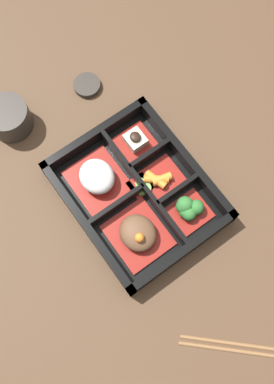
{
  "coord_description": "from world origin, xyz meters",
  "views": [
    {
      "loc": [
        -0.19,
        0.14,
        0.8
      ],
      "look_at": [
        0.0,
        0.0,
        0.03
      ],
      "focal_mm": 42.0,
      "sensor_mm": 36.0,
      "label": 1
    }
  ],
  "objects_px": {
    "chopsticks": "(249,350)",
    "tea_cup": "(9,117)",
    "bowl_rice": "(97,177)",
    "sauce_dish": "(87,85)"
  },
  "relations": [
    {
      "from": "chopsticks",
      "to": "sauce_dish",
      "type": "height_order",
      "value": "sauce_dish"
    },
    {
      "from": "tea_cup",
      "to": "sauce_dish",
      "type": "xyz_separation_m",
      "value": [
        -0.02,
        -0.17,
        -0.02
      ]
    },
    {
      "from": "tea_cup",
      "to": "chopsticks",
      "type": "xyz_separation_m",
      "value": [
        -0.59,
        -0.11,
        -0.03
      ]
    },
    {
      "from": "bowl_rice",
      "to": "sauce_dish",
      "type": "relative_size",
      "value": 1.99
    },
    {
      "from": "bowl_rice",
      "to": "tea_cup",
      "type": "relative_size",
      "value": 1.3
    },
    {
      "from": "chopsticks",
      "to": "tea_cup",
      "type": "bearing_deg",
      "value": 10.16
    },
    {
      "from": "tea_cup",
      "to": "bowl_rice",
      "type": "bearing_deg",
      "value": -161.06
    },
    {
      "from": "bowl_rice",
      "to": "tea_cup",
      "type": "distance_m",
      "value": 0.21
    },
    {
      "from": "bowl_rice",
      "to": "sauce_dish",
      "type": "xyz_separation_m",
      "value": [
        0.18,
        -0.1,
        -0.02
      ]
    },
    {
      "from": "bowl_rice",
      "to": "sauce_dish",
      "type": "distance_m",
      "value": 0.21
    }
  ]
}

